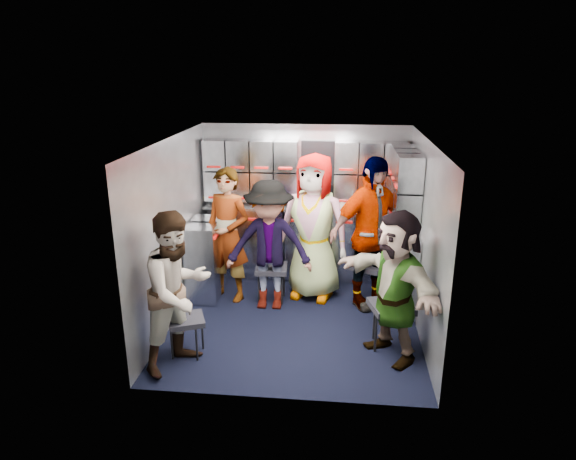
# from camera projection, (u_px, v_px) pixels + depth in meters

# --- Properties ---
(floor) EXTENTS (3.00, 3.00, 0.00)m
(floor) POSITION_uv_depth(u_px,v_px,m) (295.00, 319.00, 6.04)
(floor) COLOR black
(floor) RESTS_ON ground
(wall_back) EXTENTS (2.80, 0.04, 2.10)m
(wall_back) POSITION_uv_depth(u_px,v_px,m) (305.00, 201.00, 7.13)
(wall_back) COLOR gray
(wall_back) RESTS_ON ground
(wall_left) EXTENTS (0.04, 3.00, 2.10)m
(wall_left) POSITION_uv_depth(u_px,v_px,m) (173.00, 231.00, 5.85)
(wall_left) COLOR gray
(wall_left) RESTS_ON ground
(wall_right) EXTENTS (0.04, 3.00, 2.10)m
(wall_right) POSITION_uv_depth(u_px,v_px,m) (423.00, 239.00, 5.58)
(wall_right) COLOR gray
(wall_right) RESTS_ON ground
(ceiling) EXTENTS (2.80, 3.00, 0.02)m
(ceiling) POSITION_uv_depth(u_px,v_px,m) (296.00, 141.00, 5.39)
(ceiling) COLOR silver
(ceiling) RESTS_ON wall_back
(cart_bank_back) EXTENTS (2.68, 0.38, 0.99)m
(cart_bank_back) POSITION_uv_depth(u_px,v_px,m) (303.00, 243.00, 7.11)
(cart_bank_back) COLOR #91969F
(cart_bank_back) RESTS_ON ground
(cart_bank_left) EXTENTS (0.38, 0.76, 0.99)m
(cart_bank_left) POSITION_uv_depth(u_px,v_px,m) (206.00, 259.00, 6.53)
(cart_bank_left) COLOR #91969F
(cart_bank_left) RESTS_ON ground
(counter) EXTENTS (2.68, 0.42, 0.03)m
(counter) POSITION_uv_depth(u_px,v_px,m) (304.00, 207.00, 6.94)
(counter) COLOR #B5B8BD
(counter) RESTS_ON cart_bank_back
(locker_bank_back) EXTENTS (2.68, 0.28, 0.82)m
(locker_bank_back) POSITION_uv_depth(u_px,v_px,m) (304.00, 172.00, 6.85)
(locker_bank_back) COLOR #91969F
(locker_bank_back) RESTS_ON wall_back
(locker_bank_right) EXTENTS (0.28, 1.00, 0.82)m
(locker_bank_right) POSITION_uv_depth(u_px,v_px,m) (405.00, 185.00, 6.12)
(locker_bank_right) COLOR #91969F
(locker_bank_right) RESTS_ON wall_right
(right_cabinet) EXTENTS (0.28, 1.20, 1.00)m
(right_cabinet) POSITION_uv_depth(u_px,v_px,m) (400.00, 265.00, 6.33)
(right_cabinet) COLOR #91969F
(right_cabinet) RESTS_ON ground
(coffee_niche) EXTENTS (0.46, 0.16, 0.84)m
(coffee_niche) POSITION_uv_depth(u_px,v_px,m) (318.00, 173.00, 6.90)
(coffee_niche) COLOR black
(coffee_niche) RESTS_ON wall_back
(red_latch_strip) EXTENTS (2.60, 0.02, 0.03)m
(red_latch_strip) POSITION_uv_depth(u_px,v_px,m) (302.00, 221.00, 6.80)
(red_latch_strip) COLOR #AC0F0C
(red_latch_strip) RESTS_ON cart_bank_back
(jump_seat_near_left) EXTENTS (0.45, 0.44, 0.42)m
(jump_seat_near_left) POSITION_uv_depth(u_px,v_px,m) (186.00, 322.00, 5.21)
(jump_seat_near_left) COLOR black
(jump_seat_near_left) RESTS_ON ground
(jump_seat_mid_left) EXTENTS (0.41, 0.39, 0.46)m
(jump_seat_mid_left) POSITION_uv_depth(u_px,v_px,m) (271.00, 270.00, 6.41)
(jump_seat_mid_left) COLOR black
(jump_seat_mid_left) RESTS_ON ground
(jump_seat_center) EXTENTS (0.47, 0.45, 0.49)m
(jump_seat_center) POSITION_uv_depth(u_px,v_px,m) (314.00, 259.00, 6.71)
(jump_seat_center) COLOR black
(jump_seat_center) RESTS_ON ground
(jump_seat_mid_right) EXTENTS (0.53, 0.52, 0.48)m
(jump_seat_mid_right) POSITION_uv_depth(u_px,v_px,m) (368.00, 267.00, 6.46)
(jump_seat_mid_right) COLOR black
(jump_seat_mid_right) RESTS_ON ground
(jump_seat_near_right) EXTENTS (0.51, 0.50, 0.50)m
(jump_seat_near_right) POSITION_uv_depth(u_px,v_px,m) (391.00, 309.00, 5.35)
(jump_seat_near_right) COLOR black
(jump_seat_near_right) RESTS_ON ground
(attendant_standing) EXTENTS (0.72, 0.60, 1.69)m
(attendant_standing) POSITION_uv_depth(u_px,v_px,m) (228.00, 235.00, 6.35)
(attendant_standing) COLOR black
(attendant_standing) RESTS_ON ground
(attendant_arc_a) EXTENTS (0.93, 0.98, 1.59)m
(attendant_arc_a) POSITION_uv_depth(u_px,v_px,m) (178.00, 291.00, 4.91)
(attendant_arc_a) COLOR black
(attendant_arc_a) RESTS_ON ground
(attendant_arc_b) EXTENTS (1.03, 0.59, 1.60)m
(attendant_arc_b) POSITION_uv_depth(u_px,v_px,m) (269.00, 246.00, 6.12)
(attendant_arc_b) COLOR black
(attendant_arc_b) RESTS_ON ground
(attendant_arc_c) EXTENTS (1.02, 0.78, 1.85)m
(attendant_arc_c) POSITION_uv_depth(u_px,v_px,m) (313.00, 227.00, 6.39)
(attendant_arc_c) COLOR black
(attendant_arc_c) RESTS_ON ground
(attendant_arc_d) EXTENTS (1.17, 0.94, 1.86)m
(attendant_arc_d) POSITION_uv_depth(u_px,v_px,m) (370.00, 234.00, 6.13)
(attendant_arc_d) COLOR black
(attendant_arc_d) RESTS_ON ground
(attendant_arc_e) EXTENTS (1.21, 1.44, 1.56)m
(attendant_arc_e) POSITION_uv_depth(u_px,v_px,m) (395.00, 286.00, 5.07)
(attendant_arc_e) COLOR black
(attendant_arc_e) RESTS_ON ground
(bottle_left) EXTENTS (0.07, 0.07, 0.25)m
(bottle_left) POSITION_uv_depth(u_px,v_px,m) (259.00, 197.00, 6.91)
(bottle_left) COLOR white
(bottle_left) RESTS_ON counter
(bottle_mid) EXTENTS (0.07, 0.07, 0.24)m
(bottle_mid) POSITION_uv_depth(u_px,v_px,m) (314.00, 198.00, 6.84)
(bottle_mid) COLOR white
(bottle_mid) RESTS_ON counter
(bottle_right) EXTENTS (0.06, 0.06, 0.26)m
(bottle_right) POSITION_uv_depth(u_px,v_px,m) (352.00, 199.00, 6.79)
(bottle_right) COLOR white
(bottle_right) RESTS_ON counter
(cup_left) EXTENTS (0.08, 0.08, 0.11)m
(cup_left) POSITION_uv_depth(u_px,v_px,m) (217.00, 201.00, 6.98)
(cup_left) COLOR tan
(cup_left) RESTS_ON counter
(cup_right) EXTENTS (0.08, 0.08, 0.10)m
(cup_right) POSITION_uv_depth(u_px,v_px,m) (343.00, 205.00, 6.82)
(cup_right) COLOR tan
(cup_right) RESTS_ON counter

